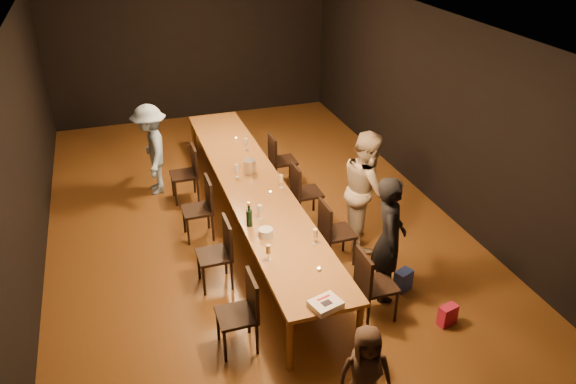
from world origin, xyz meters
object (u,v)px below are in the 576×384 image
object	(u,v)px
woman_tan	(366,189)
champagne_bottle	(249,214)
chair_right_1	(338,232)
chair_left_2	(197,209)
woman_birthday	(389,239)
chair_right_2	(307,192)
chair_left_1	(214,255)
plate_stack	(266,233)
chair_right_3	(283,160)
child	(365,374)
birthday_cake	(326,304)
chair_left_3	(184,174)
chair_left_0	(236,315)
ice_bucket	(249,166)
table	(253,186)
chair_right_0	(377,284)
man_blue	(152,150)

from	to	relation	value
woman_tan	champagne_bottle	xyz separation A→B (m)	(-1.76, -0.26, 0.06)
chair_right_1	chair_left_2	world-z (taller)	same
woman_birthday	chair_left_2	bearing A→B (deg)	68.34
chair_right_2	chair_left_1	world-z (taller)	same
chair_right_1	plate_stack	xyz separation A→B (m)	(-1.07, -0.22, 0.34)
chair_right_3	woman_birthday	distance (m)	3.29
child	birthday_cake	xyz separation A→B (m)	(-0.09, 0.79, 0.24)
child	chair_right_1	bearing A→B (deg)	86.45
chair_right_2	champagne_bottle	size ratio (longest dim) A/B	2.71
chair_right_2	chair_left_3	xyz separation A→B (m)	(-1.70, 1.20, 0.00)
woman_birthday	chair_left_0	bearing A→B (deg)	123.87
plate_stack	chair_left_2	bearing A→B (deg)	113.91
chair_left_3	ice_bucket	bearing A→B (deg)	-133.24
chair_left_1	birthday_cake	distance (m)	1.92
chair_left_2	plate_stack	size ratio (longest dim) A/B	5.07
table	ice_bucket	distance (m)	0.39
chair_right_2	chair_left_3	distance (m)	2.08
chair_right_1	woman_tan	xyz separation A→B (m)	(0.56, 0.34, 0.39)
table	champagne_bottle	size ratio (longest dim) A/B	17.47
champagne_bottle	chair_left_3	bearing A→B (deg)	102.19
chair_left_2	ice_bucket	xyz separation A→B (m)	(0.89, 0.36, 0.39)
chair_right_0	chair_left_3	world-z (taller)	same
table	chair_right_3	xyz separation A→B (m)	(0.85, 1.20, -0.24)
chair_left_3	champagne_bottle	world-z (taller)	champagne_bottle
table	plate_stack	bearing A→B (deg)	-98.86
chair_left_2	man_blue	distance (m)	1.73
chair_right_3	man_blue	distance (m)	2.20
chair_left_3	woman_tan	xyz separation A→B (m)	(2.26, -2.06, 0.39)
woman_tan	man_blue	xyz separation A→B (m)	(-2.69, 2.50, -0.09)
chair_left_1	woman_birthday	xyz separation A→B (m)	(2.00, -0.86, 0.36)
chair_right_2	chair_left_2	xyz separation A→B (m)	(-1.70, 0.00, 0.00)
birthday_cake	woman_tan	bearing A→B (deg)	39.20
chair_right_1	chair_left_3	distance (m)	2.94
chair_left_1	chair_left_2	xyz separation A→B (m)	(0.00, 1.20, 0.00)
chair_left_3	champagne_bottle	size ratio (longest dim) A/B	2.71
chair_left_0	chair_left_2	world-z (taller)	same
chair_right_3	birthday_cake	size ratio (longest dim) A/B	2.53
chair_right_0	chair_left_1	world-z (taller)	same
chair_right_2	champagne_bottle	bearing A→B (deg)	-47.07
chair_left_1	chair_left_2	size ratio (longest dim) A/B	1.00
chair_left_0	chair_left_3	bearing A→B (deg)	0.00
chair_right_1	chair_left_0	distance (m)	2.08
man_blue	ice_bucket	xyz separation A→B (m)	(1.33, -1.28, 0.09)
chair_right_3	chair_left_0	bearing A→B (deg)	-25.28
woman_tan	child	world-z (taller)	woman_tan
chair_right_2	table	bearing A→B (deg)	-90.00
chair_right_3	woman_tan	distance (m)	2.17
chair_right_3	woman_birthday	size ratio (longest dim) A/B	0.56
chair_left_1	woman_tan	bearing A→B (deg)	-81.44
chair_right_3	chair_left_1	bearing A→B (deg)	-35.31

